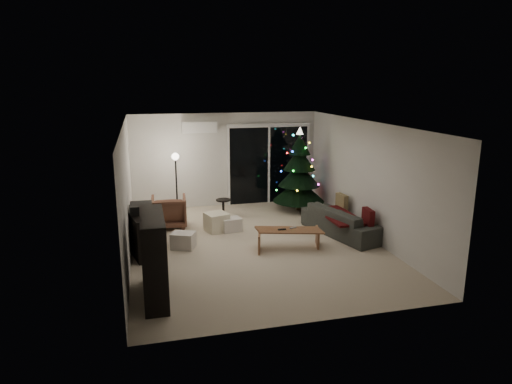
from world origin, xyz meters
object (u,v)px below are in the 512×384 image
bookshelf (143,258)px  armchair (169,212)px  christmas_tree (299,169)px  sofa (343,221)px  coffee_table (289,239)px  media_cabinet (143,232)px

bookshelf → armchair: 3.63m
bookshelf → christmas_tree: 5.81m
sofa → coffee_table: sofa is taller
sofa → media_cabinet: bearing=74.8°
armchair → sofa: (3.70, -1.48, -0.06)m
christmas_tree → armchair: bearing=-169.6°
christmas_tree → coffee_table: bearing=-113.1°
coffee_table → armchair: bearing=153.8°
bookshelf → christmas_tree: christmas_tree is taller
bookshelf → christmas_tree: bearing=43.1°
bookshelf → sofa: (4.30, 2.09, -0.37)m
media_cabinet → armchair: size_ratio=1.63×
sofa → bookshelf: bearing=100.3°
bookshelf → coffee_table: size_ratio=1.04×
armchair → sofa: 3.98m
armchair → sofa: bearing=161.9°
bookshelf → media_cabinet: bearing=86.7°
coffee_table → christmas_tree: size_ratio=0.59×
armchair → christmas_tree: size_ratio=0.37×
bookshelf → armchair: size_ratio=1.67×
armchair → christmas_tree: bearing=-165.9°
media_cabinet → armchair: 1.62m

